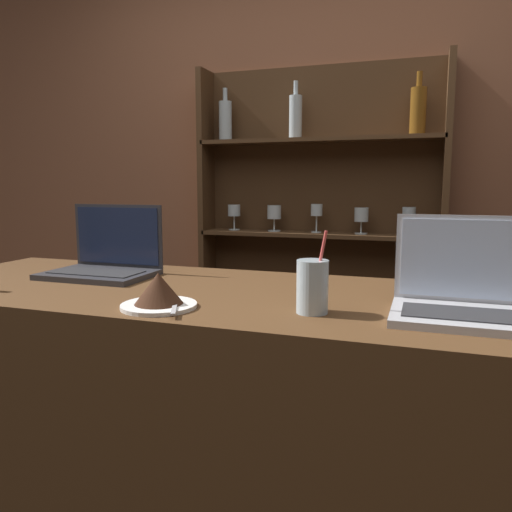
# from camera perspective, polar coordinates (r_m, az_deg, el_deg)

# --- Properties ---
(bar_counter) EXTENTS (2.14, 0.70, 0.97)m
(bar_counter) POSITION_cam_1_polar(r_m,az_deg,el_deg) (1.59, -1.34, -21.62)
(bar_counter) COLOR #4C3019
(bar_counter) RESTS_ON ground_plane
(back_wall) EXTENTS (7.00, 0.06, 2.70)m
(back_wall) POSITION_cam_1_polar(r_m,az_deg,el_deg) (2.63, 8.52, 9.74)
(back_wall) COLOR brown
(back_wall) RESTS_ON ground_plane
(back_shelf) EXTENTS (1.23, 0.18, 1.86)m
(back_shelf) POSITION_cam_1_polar(r_m,az_deg,el_deg) (2.58, 7.06, 1.53)
(back_shelf) COLOR #472D19
(back_shelf) RESTS_ON ground_plane
(laptop_near) EXTENTS (0.34, 0.24, 0.23)m
(laptop_near) POSITION_cam_1_polar(r_m,az_deg,el_deg) (1.74, -16.82, -0.48)
(laptop_near) COLOR #333338
(laptop_near) RESTS_ON bar_counter
(laptop_far) EXTENTS (0.34, 0.24, 0.23)m
(laptop_far) POSITION_cam_1_polar(r_m,az_deg,el_deg) (1.24, 23.23, -4.23)
(laptop_far) COLOR #ADADB2
(laptop_far) RESTS_ON bar_counter
(cake_plate) EXTENTS (0.19, 0.19, 0.09)m
(cake_plate) POSITION_cam_1_polar(r_m,az_deg,el_deg) (1.25, -11.06, -4.13)
(cake_plate) COLOR white
(cake_plate) RESTS_ON bar_counter
(water_glass) EXTENTS (0.08, 0.08, 0.20)m
(water_glass) POSITION_cam_1_polar(r_m,az_deg,el_deg) (1.18, 6.47, -3.48)
(water_glass) COLOR silver
(water_glass) RESTS_ON bar_counter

